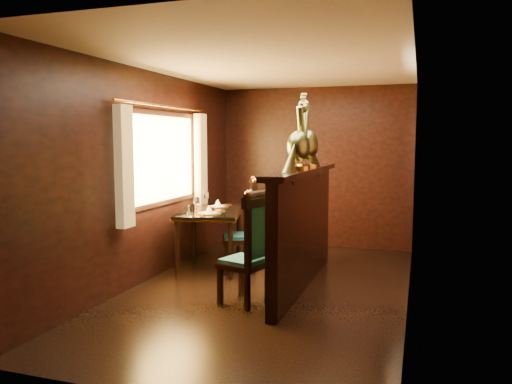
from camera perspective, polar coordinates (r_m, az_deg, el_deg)
ground at (r=5.73m, az=1.46°, el=-11.11°), size 5.00×5.00×0.00m
room_shell at (r=5.52m, az=0.71°, el=4.93°), size 3.04×5.04×2.52m
partition at (r=5.77m, az=5.40°, el=-3.73°), size 0.26×2.70×1.36m
dining_table at (r=6.60m, az=-5.28°, el=-2.65°), size 1.10×1.46×0.97m
chair_left at (r=5.07m, az=-0.39°, el=-6.07°), size 0.55×0.56×1.20m
chair_right at (r=6.39m, az=-0.90°, el=-3.49°), size 0.57×0.58×1.21m
peacock_left at (r=5.40m, az=4.87°, el=6.78°), size 0.25×0.67×0.80m
peacock_right at (r=5.84m, az=5.90°, el=6.91°), size 0.27×0.71×0.84m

